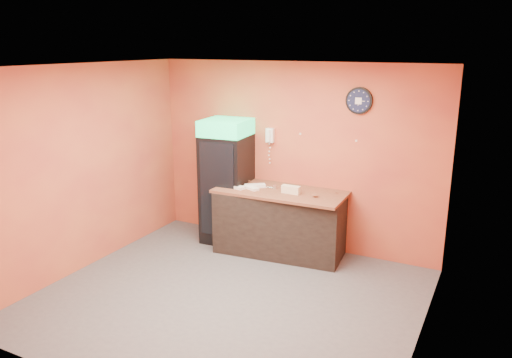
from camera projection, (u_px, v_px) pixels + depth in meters
The scene contains 15 objects.
floor at pixel (229, 298), 6.18m from camera, with size 4.50×4.50×0.00m, color #47474C.
back_wall at pixel (294, 156), 7.53m from camera, with size 4.50×0.02×2.80m, color #CD6839.
left_wall at pixel (85, 168), 6.80m from camera, with size 0.02×4.00×2.80m, color #CD6839.
right_wall at pixel (427, 219), 4.82m from camera, with size 0.02×4.00×2.80m, color #CD6839.
ceiling at pixel (225, 67), 5.44m from camera, with size 4.50×4.00×0.02m, color white.
beverage_cooler at pixel (225, 183), 7.74m from camera, with size 0.73×0.74×1.94m.
prep_counter at pixel (281, 223), 7.43m from camera, with size 1.86×0.83×0.93m, color black.
wall_clock at pixel (359, 101), 6.85m from camera, with size 0.37×0.06×0.37m.
wall_phone at pixel (270, 135), 7.57m from camera, with size 0.12×0.10×0.22m.
butcher_paper at pixel (281, 191), 7.30m from camera, with size 1.90×0.91×0.04m, color brown.
sub_roll_stack at pixel (291, 190), 7.12m from camera, with size 0.27×0.09×0.11m.
wrapped_sandwich_left at pixel (236, 187), 7.40m from camera, with size 0.28×0.11×0.04m, color white.
wrapped_sandwich_mid at pixel (251, 188), 7.34m from camera, with size 0.26×0.10×0.04m, color white.
wrapped_sandwich_right at pixel (255, 186), 7.44m from camera, with size 0.31×0.12×0.04m, color white.
kitchen_tool at pixel (275, 187), 7.35m from camera, with size 0.06×0.06×0.06m, color silver.
Camera 1 is at (2.85, -4.81, 3.05)m, focal length 35.00 mm.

